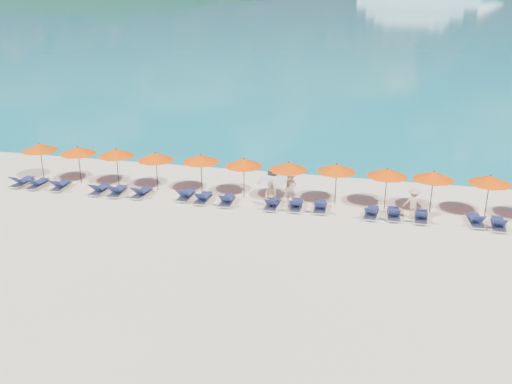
# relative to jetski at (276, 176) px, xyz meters

# --- Properties ---
(ground) EXTENTS (1400.00, 1400.00, 0.00)m
(ground) POSITION_rel_jetski_xyz_m (0.05, -8.28, -0.32)
(ground) COLOR beige
(headland_main) EXTENTS (374.00, 242.00, 126.50)m
(headland_main) POSITION_rel_jetski_xyz_m (-299.95, 531.72, -38.32)
(headland_main) COLOR black
(headland_main) RESTS_ON ground
(headland_small) EXTENTS (162.00, 126.00, 85.50)m
(headland_small) POSITION_rel_jetski_xyz_m (-149.95, 551.72, -35.32)
(headland_small) COLOR black
(headland_small) RESTS_ON ground
(jetski) EXTENTS (1.39, 2.32, 0.78)m
(jetski) POSITION_rel_jetski_xyz_m (0.00, 0.00, 0.00)
(jetski) COLOR silver
(jetski) RESTS_ON ground
(beachgoer_a) EXTENTS (0.62, 0.42, 1.68)m
(beachgoer_a) POSITION_rel_jetski_xyz_m (1.52, -3.44, 0.52)
(beachgoer_a) COLOR tan
(beachgoer_a) RESTS_ON ground
(beachgoer_b) EXTENTS (0.82, 0.71, 1.47)m
(beachgoer_b) POSITION_rel_jetski_xyz_m (0.62, -4.36, 0.41)
(beachgoer_b) COLOR tan
(beachgoer_b) RESTS_ON ground
(beachgoer_c) EXTENTS (1.07, 0.55, 1.60)m
(beachgoer_c) POSITION_rel_jetski_xyz_m (7.85, -3.97, 0.48)
(beachgoer_c) COLOR tan
(beachgoer_c) RESTS_ON ground
(umbrella_0) EXTENTS (2.10, 2.10, 2.28)m
(umbrella_0) POSITION_rel_jetski_xyz_m (-13.70, -2.93, 1.70)
(umbrella_0) COLOR black
(umbrella_0) RESTS_ON ground
(umbrella_1) EXTENTS (2.10, 2.10, 2.28)m
(umbrella_1) POSITION_rel_jetski_xyz_m (-11.15, -3.02, 1.70)
(umbrella_1) COLOR black
(umbrella_1) RESTS_ON ground
(umbrella_2) EXTENTS (2.10, 2.10, 2.28)m
(umbrella_2) POSITION_rel_jetski_xyz_m (-8.77, -2.92, 1.70)
(umbrella_2) COLOR black
(umbrella_2) RESTS_ON ground
(umbrella_3) EXTENTS (2.10, 2.10, 2.28)m
(umbrella_3) POSITION_rel_jetski_xyz_m (-6.25, -3.12, 1.70)
(umbrella_3) COLOR black
(umbrella_3) RESTS_ON ground
(umbrella_4) EXTENTS (2.10, 2.10, 2.28)m
(umbrella_4) POSITION_rel_jetski_xyz_m (-3.68, -2.86, 1.70)
(umbrella_4) COLOR black
(umbrella_4) RESTS_ON ground
(umbrella_5) EXTENTS (2.10, 2.10, 2.28)m
(umbrella_5) POSITION_rel_jetski_xyz_m (-1.16, -3.07, 1.70)
(umbrella_5) COLOR black
(umbrella_5) RESTS_ON ground
(umbrella_6) EXTENTS (2.10, 2.10, 2.28)m
(umbrella_6) POSITION_rel_jetski_xyz_m (1.31, -3.14, 1.70)
(umbrella_6) COLOR black
(umbrella_6) RESTS_ON ground
(umbrella_7) EXTENTS (2.10, 2.10, 2.28)m
(umbrella_7) POSITION_rel_jetski_xyz_m (3.84, -2.87, 1.70)
(umbrella_7) COLOR black
(umbrella_7) RESTS_ON ground
(umbrella_8) EXTENTS (2.10, 2.10, 2.28)m
(umbrella_8) POSITION_rel_jetski_xyz_m (6.45, -3.02, 1.70)
(umbrella_8) COLOR black
(umbrella_8) RESTS_ON ground
(umbrella_9) EXTENTS (2.10, 2.10, 2.28)m
(umbrella_9) POSITION_rel_jetski_xyz_m (8.74, -2.99, 1.70)
(umbrella_9) COLOR black
(umbrella_9) RESTS_ON ground
(umbrella_10) EXTENTS (2.10, 2.10, 2.28)m
(umbrella_10) POSITION_rel_jetski_xyz_m (11.43, -3.00, 1.70)
(umbrella_10) COLOR black
(umbrella_10) RESTS_ON ground
(lounger_0) EXTENTS (0.75, 1.74, 0.66)m
(lounger_0) POSITION_rel_jetski_xyz_m (-14.29, -4.19, -0.08)
(lounger_0) COLOR silver
(lounger_0) RESTS_ON ground
(lounger_1) EXTENTS (0.67, 1.72, 0.66)m
(lounger_1) POSITION_rel_jetski_xyz_m (-13.22, -4.26, -0.08)
(lounger_1) COLOR silver
(lounger_1) RESTS_ON ground
(lounger_2) EXTENTS (0.77, 1.75, 0.66)m
(lounger_2) POSITION_rel_jetski_xyz_m (-11.76, -4.23, -0.08)
(lounger_2) COLOR silver
(lounger_2) RESTS_ON ground
(lounger_3) EXTENTS (0.66, 1.72, 0.66)m
(lounger_3) POSITION_rel_jetski_xyz_m (-9.23, -4.32, -0.08)
(lounger_3) COLOR silver
(lounger_3) RESTS_ON ground
(lounger_4) EXTENTS (0.74, 1.74, 0.66)m
(lounger_4) POSITION_rel_jetski_xyz_m (-8.14, -4.35, -0.08)
(lounger_4) COLOR silver
(lounger_4) RESTS_ON ground
(lounger_5) EXTENTS (0.77, 1.75, 0.66)m
(lounger_5) POSITION_rel_jetski_xyz_m (-6.73, -4.25, -0.08)
(lounger_5) COLOR silver
(lounger_5) RESTS_ON ground
(lounger_6) EXTENTS (0.65, 1.71, 0.66)m
(lounger_6) POSITION_rel_jetski_xyz_m (-4.20, -4.05, -0.08)
(lounger_6) COLOR silver
(lounger_6) RESTS_ON ground
(lounger_7) EXTENTS (0.63, 1.70, 0.66)m
(lounger_7) POSITION_rel_jetski_xyz_m (-3.13, -4.27, -0.08)
(lounger_7) COLOR silver
(lounger_7) RESTS_ON ground
(lounger_8) EXTENTS (0.70, 1.73, 0.66)m
(lounger_8) POSITION_rel_jetski_xyz_m (-1.78, -4.29, -0.08)
(lounger_8) COLOR silver
(lounger_8) RESTS_ON ground
(lounger_9) EXTENTS (0.64, 1.71, 0.66)m
(lounger_9) POSITION_rel_jetski_xyz_m (0.70, -4.27, -0.08)
(lounger_9) COLOR silver
(lounger_9) RESTS_ON ground
(lounger_10) EXTENTS (0.69, 1.73, 0.66)m
(lounger_10) POSITION_rel_jetski_xyz_m (1.93, -4.11, -0.08)
(lounger_10) COLOR silver
(lounger_10) RESTS_ON ground
(lounger_11) EXTENTS (0.71, 1.73, 0.66)m
(lounger_11) POSITION_rel_jetski_xyz_m (3.20, -4.04, -0.08)
(lounger_11) COLOR silver
(lounger_11) RESTS_ON ground
(lounger_12) EXTENTS (0.78, 1.75, 0.66)m
(lounger_12) POSITION_rel_jetski_xyz_m (5.83, -4.27, -0.08)
(lounger_12) COLOR silver
(lounger_12) RESTS_ON ground
(lounger_13) EXTENTS (0.70, 1.73, 0.66)m
(lounger_13) POSITION_rel_jetski_xyz_m (6.93, -4.16, -0.08)
(lounger_13) COLOR silver
(lounger_13) RESTS_ON ground
(lounger_14) EXTENTS (0.72, 1.73, 0.66)m
(lounger_14) POSITION_rel_jetski_xyz_m (8.28, -4.19, -0.08)
(lounger_14) COLOR silver
(lounger_14) RESTS_ON ground
(lounger_15) EXTENTS (0.78, 1.75, 0.66)m
(lounger_15) POSITION_rel_jetski_xyz_m (10.86, -4.08, -0.08)
(lounger_15) COLOR silver
(lounger_15) RESTS_ON ground
(lounger_16) EXTENTS (0.71, 1.73, 0.66)m
(lounger_16) POSITION_rel_jetski_xyz_m (11.87, -4.31, -0.08)
(lounger_16) COLOR silver
(lounger_16) RESTS_ON ground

